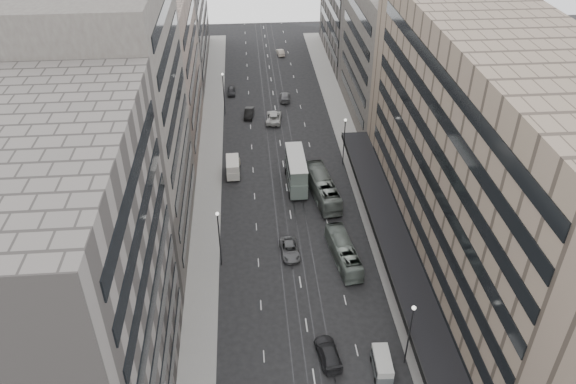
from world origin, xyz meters
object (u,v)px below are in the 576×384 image
object	(u,v)px
bus_far	(323,188)
panel_van	(233,167)
bus_near	(344,252)
vw_microbus	(382,364)
sedan_2	(290,250)
double_decker	(296,170)

from	to	relation	value
bus_far	panel_van	bearing A→B (deg)	-35.38
bus_far	panel_van	distance (m)	15.08
bus_far	panel_van	world-z (taller)	bus_far
bus_near	bus_far	distance (m)	14.51
vw_microbus	sedan_2	bearing A→B (deg)	114.64
bus_near	sedan_2	bearing A→B (deg)	-22.38
sedan_2	panel_van	bearing A→B (deg)	106.84
double_decker	panel_van	world-z (taller)	double_decker
vw_microbus	panel_van	world-z (taller)	panel_van
vw_microbus	bus_far	bearing A→B (deg)	95.91
bus_near	bus_far	size ratio (longest dim) A/B	0.84
bus_far	sedan_2	world-z (taller)	bus_far
double_decker	sedan_2	bearing A→B (deg)	-98.67
bus_near	panel_van	world-z (taller)	panel_van
panel_van	sedan_2	bearing A→B (deg)	-70.94
bus_far	vw_microbus	size ratio (longest dim) A/B	2.94
bus_near	panel_van	size ratio (longest dim) A/B	2.22
double_decker	sedan_2	distance (m)	16.33
vw_microbus	sedan_2	world-z (taller)	vw_microbus
double_decker	bus_near	bearing A→B (deg)	-76.53
bus_near	double_decker	world-z (taller)	double_decker
bus_far	double_decker	size ratio (longest dim) A/B	1.28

